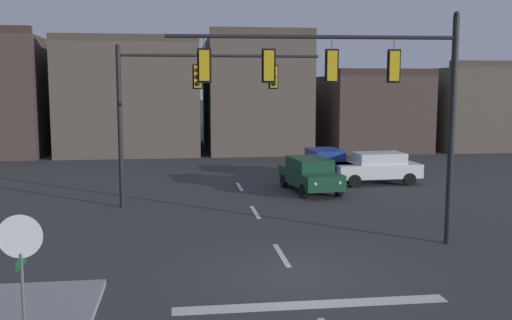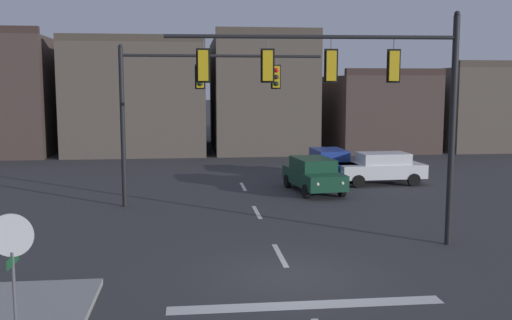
{
  "view_description": "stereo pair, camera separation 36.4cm",
  "coord_description": "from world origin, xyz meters",
  "px_view_note": "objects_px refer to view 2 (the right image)",
  "views": [
    {
      "loc": [
        -2.98,
        -14.59,
        5.0
      ],
      "look_at": [
        -0.43,
        4.54,
        2.54
      ],
      "focal_mm": 40.91,
      "sensor_mm": 36.0,
      "label": 1
    },
    {
      "loc": [
        -2.61,
        -14.64,
        5.0
      ],
      "look_at": [
        -0.43,
        4.54,
        2.54
      ],
      "focal_mm": 40.91,
      "sensor_mm": 36.0,
      "label": 2
    }
  ],
  "objects_px": {
    "signal_mast_near_side": "(356,85)",
    "signal_mast_far_side": "(183,95)",
    "car_lot_farside": "(381,167)",
    "car_lot_middle": "(330,163)",
    "car_lot_nearside": "(313,174)",
    "stop_sign": "(12,252)"
  },
  "relations": [
    {
      "from": "signal_mast_far_side",
      "to": "car_lot_farside",
      "type": "bearing_deg",
      "value": 22.79
    },
    {
      "from": "signal_mast_near_side",
      "to": "stop_sign",
      "type": "relative_size",
      "value": 3.15
    },
    {
      "from": "signal_mast_near_side",
      "to": "stop_sign",
      "type": "xyz_separation_m",
      "value": [
        -8.13,
        -7.22,
        -2.9
      ]
    },
    {
      "from": "signal_mast_near_side",
      "to": "car_lot_nearside",
      "type": "distance_m",
      "value": 10.34
    },
    {
      "from": "stop_sign",
      "to": "car_lot_farside",
      "type": "bearing_deg",
      "value": 55.25
    },
    {
      "from": "signal_mast_near_side",
      "to": "car_lot_nearside",
      "type": "xyz_separation_m",
      "value": [
        0.74,
        9.43,
        -4.18
      ]
    },
    {
      "from": "signal_mast_near_side",
      "to": "stop_sign",
      "type": "distance_m",
      "value": 11.25
    },
    {
      "from": "stop_sign",
      "to": "car_lot_nearside",
      "type": "xyz_separation_m",
      "value": [
        8.87,
        16.65,
        -1.29
      ]
    },
    {
      "from": "car_lot_nearside",
      "to": "car_lot_farside",
      "type": "xyz_separation_m",
      "value": [
        3.93,
        1.8,
        0.0
      ]
    },
    {
      "from": "stop_sign",
      "to": "car_lot_middle",
      "type": "height_order",
      "value": "stop_sign"
    },
    {
      "from": "signal_mast_far_side",
      "to": "signal_mast_near_side",
      "type": "bearing_deg",
      "value": -53.03
    },
    {
      "from": "signal_mast_far_side",
      "to": "stop_sign",
      "type": "relative_size",
      "value": 2.97
    },
    {
      "from": "car_lot_middle",
      "to": "car_lot_nearside",
      "type": "bearing_deg",
      "value": -114.56
    },
    {
      "from": "signal_mast_near_side",
      "to": "signal_mast_far_side",
      "type": "xyz_separation_m",
      "value": [
        -5.3,
        7.04,
        -0.41
      ]
    },
    {
      "from": "car_lot_middle",
      "to": "car_lot_farside",
      "type": "distance_m",
      "value": 2.93
    },
    {
      "from": "signal_mast_near_side",
      "to": "car_lot_farside",
      "type": "height_order",
      "value": "signal_mast_near_side"
    },
    {
      "from": "stop_sign",
      "to": "car_lot_farside",
      "type": "height_order",
      "value": "stop_sign"
    },
    {
      "from": "signal_mast_far_side",
      "to": "stop_sign",
      "type": "bearing_deg",
      "value": -101.22
    },
    {
      "from": "signal_mast_near_side",
      "to": "car_lot_farside",
      "type": "distance_m",
      "value": 12.86
    },
    {
      "from": "signal_mast_far_side",
      "to": "car_lot_farside",
      "type": "xyz_separation_m",
      "value": [
        9.97,
        4.19,
        -3.78
      ]
    },
    {
      "from": "signal_mast_near_side",
      "to": "car_lot_nearside",
      "type": "relative_size",
      "value": 1.94
    },
    {
      "from": "car_lot_farside",
      "to": "stop_sign",
      "type": "bearing_deg",
      "value": -124.75
    }
  ]
}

